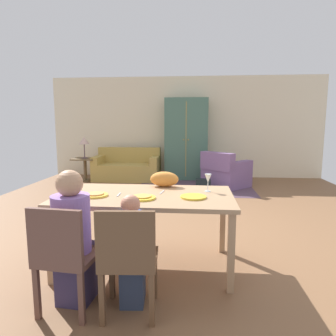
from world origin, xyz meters
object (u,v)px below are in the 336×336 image
(dining_table, at_px, (146,201))
(couch, at_px, (127,168))
(plate_near_child, at_px, (142,198))
(handbag, at_px, (203,185))
(plate_near_woman, at_px, (193,197))
(cat, at_px, (164,179))
(armoire, at_px, (186,139))
(wine_glass, at_px, (208,179))
(person_child, at_px, (132,254))
(person_man, at_px, (74,242))
(armchair, at_px, (225,173))
(dining_chair_child, at_px, (128,256))
(table_lamp, at_px, (84,141))
(plate_near_man, at_px, (95,195))
(side_table, at_px, (85,166))
(dining_chair_man, at_px, (64,253))

(dining_table, relative_size, couch, 1.05)
(plate_near_child, relative_size, handbag, 0.78)
(plate_near_woman, bearing_deg, couch, 109.84)
(dining_table, xyz_separation_m, cat, (0.15, 0.39, 0.16))
(handbag, bearing_deg, armoire, 106.29)
(wine_glass, height_order, person_child, wine_glass)
(person_man, bearing_deg, armchair, 70.72)
(plate_near_woman, distance_m, handbag, 3.76)
(dining_chair_child, relative_size, armoire, 0.41)
(cat, height_order, table_lamp, table_lamp)
(couch, bearing_deg, armchair, -15.85)
(cat, xyz_separation_m, handbag, (0.52, 3.21, -0.71))
(plate_near_man, distance_m, person_man, 0.61)
(plate_near_child, relative_size, side_table, 0.43)
(couch, height_order, armoire, armoire)
(wine_glass, distance_m, side_table, 5.25)
(armchair, bearing_deg, dining_chair_man, -108.76)
(plate_near_child, xyz_separation_m, plate_near_woman, (0.48, 0.08, 0.00))
(dining_table, height_order, handbag, dining_table)
(plate_near_child, bearing_deg, person_child, -90.26)
(plate_near_child, height_order, plate_near_woman, same)
(plate_near_child, bearing_deg, dining_chair_man, -126.16)
(plate_near_woman, xyz_separation_m, couch, (-1.75, 4.86, -0.47))
(dining_chair_man, distance_m, person_man, 0.18)
(plate_near_child, distance_m, dining_chair_man, 0.87)
(dining_table, distance_m, plate_near_child, 0.20)
(wine_glass, bearing_deg, dining_chair_man, -137.34)
(dining_table, bearing_deg, plate_near_woman, -11.80)
(plate_near_child, xyz_separation_m, wine_glass, (0.63, 0.36, 0.12))
(plate_near_man, distance_m, couch, 4.96)
(dining_table, relative_size, plate_near_man, 6.96)
(armchair, bearing_deg, person_man, -109.28)
(person_child, relative_size, cat, 2.89)
(armchair, bearing_deg, dining_table, -106.20)
(dining_chair_man, relative_size, table_lamp, 1.61)
(couch, relative_size, armoire, 0.79)
(handbag, bearing_deg, plate_near_man, -107.13)
(plate_near_child, relative_size, armchair, 0.21)
(dining_chair_child, bearing_deg, dining_chair_man, 179.98)
(armchair, relative_size, armoire, 0.58)
(person_man, xyz_separation_m, couch, (-0.80, 5.43, -0.21))
(dining_chair_child, xyz_separation_m, handbag, (0.66, 4.44, -0.36))
(handbag, bearing_deg, dining_chair_man, -104.55)
(plate_near_man, distance_m, side_table, 4.99)
(person_man, height_order, armchair, person_man)
(plate_near_man, bearing_deg, side_table, 111.68)
(wine_glass, relative_size, person_child, 0.20)
(table_lamp, relative_size, handbag, 1.69)
(dining_chair_man, distance_m, person_child, 0.52)
(dining_chair_man, relative_size, dining_chair_child, 1.00)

